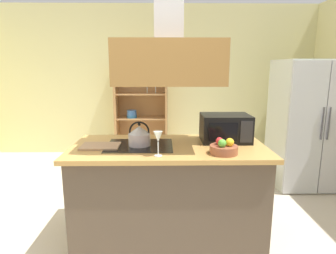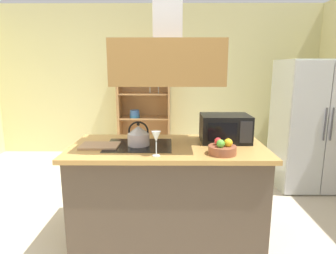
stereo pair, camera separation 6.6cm
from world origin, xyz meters
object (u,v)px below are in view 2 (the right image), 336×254
at_px(cutting_board, 100,146).
at_px(fruit_bowl, 222,149).
at_px(refrigerator, 312,125).
at_px(microwave, 225,128).
at_px(wine_glass_on_counter, 156,138).
at_px(dish_cabinet, 144,113).
at_px(kettle, 139,135).

xyz_separation_m(cutting_board, fruit_bowl, (1.06, -0.22, 0.04)).
distance_m(refrigerator, fruit_bowl, 2.09).
xyz_separation_m(microwave, fruit_bowl, (-0.10, -0.42, -0.08)).
distance_m(wine_glass_on_counter, fruit_bowl, 0.55).
relative_size(cutting_board, microwave, 0.74).
bearing_deg(wine_glass_on_counter, microwave, 36.34).
bearing_deg(dish_cabinet, fruit_bowl, -72.70).
height_order(dish_cabinet, cutting_board, dish_cabinet).
height_order(microwave, fruit_bowl, microwave).
distance_m(microwave, wine_glass_on_counter, 0.79).
relative_size(refrigerator, microwave, 3.70).
bearing_deg(cutting_board, microwave, 9.61).
xyz_separation_m(refrigerator, fruit_bowl, (-1.47, -1.49, 0.10)).
bearing_deg(cutting_board, kettle, 7.38).
relative_size(dish_cabinet, fruit_bowl, 7.56).
distance_m(dish_cabinet, microwave, 2.69).
bearing_deg(dish_cabinet, kettle, -85.98).
bearing_deg(kettle, dish_cabinet, 94.02).
height_order(dish_cabinet, kettle, dish_cabinet).
xyz_separation_m(kettle, wine_glass_on_counter, (0.18, -0.32, 0.06)).
distance_m(dish_cabinet, cutting_board, 2.69).
height_order(kettle, wine_glass_on_counter, kettle).
xyz_separation_m(kettle, cutting_board, (-0.35, -0.04, -0.09)).
height_order(refrigerator, microwave, refrigerator).
bearing_deg(refrigerator, wine_glass_on_counter, -142.46).
bearing_deg(fruit_bowl, kettle, 159.85).
bearing_deg(fruit_bowl, refrigerator, 45.43).
height_order(refrigerator, wine_glass_on_counter, refrigerator).
height_order(refrigerator, cutting_board, refrigerator).
distance_m(kettle, microwave, 0.83).
xyz_separation_m(kettle, fruit_bowl, (0.72, -0.26, -0.05)).
bearing_deg(refrigerator, microwave, -141.91).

